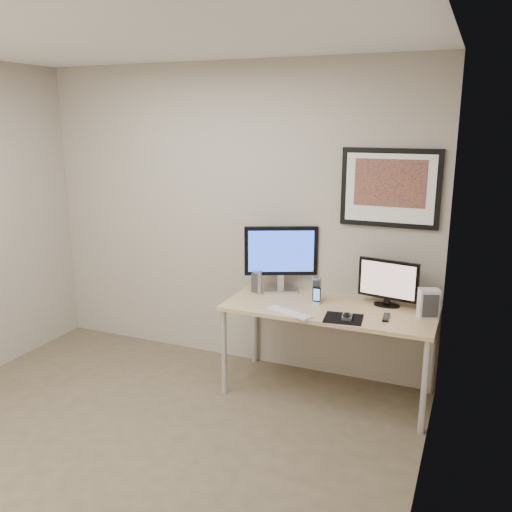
# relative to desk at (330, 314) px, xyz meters

# --- Properties ---
(floor) EXTENTS (3.60, 3.60, 0.00)m
(floor) POSITION_rel_desk_xyz_m (-1.00, -1.35, -0.66)
(floor) COLOR brown
(floor) RESTS_ON ground
(room) EXTENTS (3.60, 3.60, 3.60)m
(room) POSITION_rel_desk_xyz_m (-1.00, -0.90, 0.98)
(room) COLOR white
(room) RESTS_ON ground
(desk) EXTENTS (1.60, 0.70, 0.73)m
(desk) POSITION_rel_desk_xyz_m (0.00, 0.00, 0.00)
(desk) COLOR #A78551
(desk) RESTS_ON floor
(framed_art) EXTENTS (0.75, 0.04, 0.60)m
(framed_art) POSITION_rel_desk_xyz_m (0.35, 0.33, 0.96)
(framed_art) COLOR black
(framed_art) RESTS_ON room
(monitor_large) EXTENTS (0.57, 0.29, 0.55)m
(monitor_large) POSITION_rel_desk_xyz_m (-0.49, 0.22, 0.37)
(monitor_large) COLOR #BBBBC0
(monitor_large) RESTS_ON desk
(monitor_tv) EXTENTS (0.47, 0.14, 0.37)m
(monitor_tv) POSITION_rel_desk_xyz_m (0.40, 0.18, 0.26)
(monitor_tv) COLOR black
(monitor_tv) RESTS_ON desk
(speaker_left) EXTENTS (0.09, 0.09, 0.20)m
(speaker_left) POSITION_rel_desk_xyz_m (-0.64, 0.09, 0.16)
(speaker_left) COLOR #BBBBC0
(speaker_left) RESTS_ON desk
(speaker_right) EXTENTS (0.10, 0.10, 0.19)m
(speaker_right) POSITION_rel_desk_xyz_m (-0.14, 0.10, 0.16)
(speaker_right) COLOR #BBBBC0
(speaker_right) RESTS_ON desk
(phone_dock) EXTENTS (0.07, 0.07, 0.14)m
(phone_dock) POSITION_rel_desk_xyz_m (-0.11, 0.02, 0.13)
(phone_dock) COLOR black
(phone_dock) RESTS_ON desk
(keyboard) EXTENTS (0.39, 0.24, 0.01)m
(keyboard) POSITION_rel_desk_xyz_m (-0.24, -0.27, 0.07)
(keyboard) COLOR silver
(keyboard) RESTS_ON desk
(mousepad) EXTENTS (0.30, 0.27, 0.00)m
(mousepad) POSITION_rel_desk_xyz_m (0.16, -0.22, 0.07)
(mousepad) COLOR black
(mousepad) RESTS_ON desk
(mouse) EXTENTS (0.08, 0.12, 0.04)m
(mouse) POSITION_rel_desk_xyz_m (0.18, -0.21, 0.09)
(mouse) COLOR black
(mouse) RESTS_ON mousepad
(remote) EXTENTS (0.05, 0.16, 0.02)m
(remote) POSITION_rel_desk_xyz_m (0.44, -0.10, 0.08)
(remote) COLOR black
(remote) RESTS_ON desk
(fan_unit) EXTENTS (0.17, 0.15, 0.22)m
(fan_unit) POSITION_rel_desk_xyz_m (0.72, 0.03, 0.17)
(fan_unit) COLOR silver
(fan_unit) RESTS_ON desk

